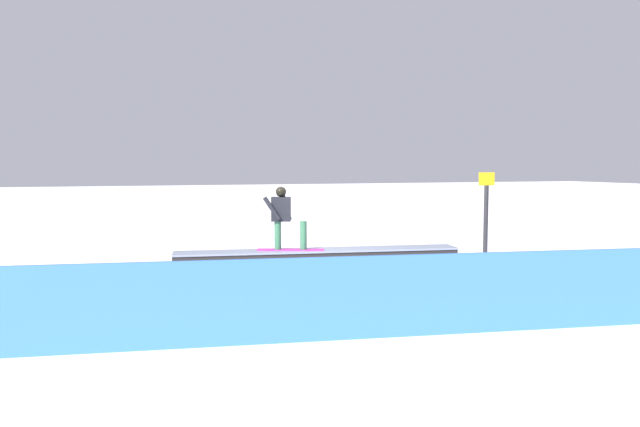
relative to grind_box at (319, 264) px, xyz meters
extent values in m
plane|color=white|center=(0.00, 0.00, -0.26)|extent=(120.00, 120.00, 0.00)
cube|color=black|center=(0.00, 0.00, 0.01)|extent=(6.13, 1.50, 0.54)
cube|color=black|center=(0.00, 0.00, -0.13)|extent=(6.14, 1.52, 0.13)
cube|color=#818CA4|center=(0.00, 0.00, 0.30)|extent=(6.14, 1.56, 0.04)
cube|color=#BE2B95|center=(0.60, -0.09, 0.32)|extent=(1.43, 0.74, 0.01)
cylinder|color=#36704C|center=(0.85, -0.19, 0.63)|extent=(0.18, 0.18, 0.60)
cylinder|color=#36704C|center=(0.34, 0.00, 0.63)|extent=(0.18, 0.18, 0.60)
cube|color=black|center=(0.79, -0.16, 1.19)|extent=(0.46, 0.36, 0.51)
sphere|color=black|center=(0.79, -0.16, 1.56)|extent=(0.22, 0.22, 0.22)
cylinder|color=black|center=(1.01, -0.07, 1.22)|extent=(0.39, 0.22, 0.51)
cylinder|color=black|center=(0.63, -0.28, 1.22)|extent=(0.25, 0.17, 0.55)
cube|color=#3A76DB|center=(0.00, 4.82, 0.31)|extent=(11.24, 1.78, 1.15)
cylinder|color=#262628|center=(-3.99, 0.30, 0.70)|extent=(0.10, 0.10, 1.92)
cube|color=yellow|center=(-3.99, 0.30, 1.80)|extent=(0.40, 0.04, 0.30)
camera|label=1|loc=(4.21, 12.21, 2.12)|focal=34.04mm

